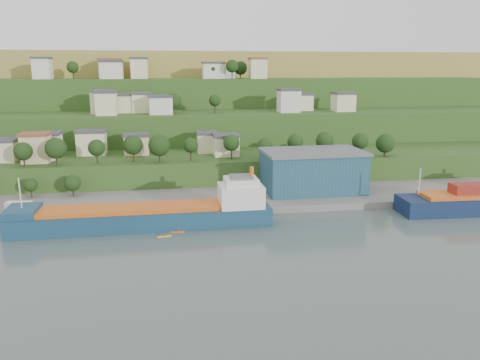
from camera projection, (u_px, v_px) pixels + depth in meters
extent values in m
plane|color=#44534C|center=(205.00, 236.00, 112.64)|extent=(500.00, 500.00, 0.00)
cube|color=slate|center=(263.00, 201.00, 142.53)|extent=(220.00, 26.00, 4.00)
cube|color=#284719|center=(193.00, 182.00, 166.49)|extent=(260.00, 32.00, 20.00)
cube|color=#284719|center=(189.00, 166.00, 195.34)|extent=(280.00, 32.00, 44.00)
cube|color=#284719|center=(186.00, 153.00, 224.18)|extent=(300.00, 32.00, 70.00)
cube|color=olive|center=(181.00, 133.00, 295.34)|extent=(360.00, 120.00, 96.00)
cube|color=beige|center=(2.00, 151.00, 152.17)|extent=(9.38, 8.76, 6.47)
cube|color=#3F3F44|center=(1.00, 140.00, 151.32)|extent=(9.98, 9.36, 0.90)
cube|color=beige|center=(36.00, 149.00, 149.99)|extent=(8.33, 7.21, 8.67)
cube|color=brown|center=(35.00, 134.00, 148.89)|extent=(8.93, 7.81, 0.90)
cube|color=beige|center=(46.00, 146.00, 158.81)|extent=(9.26, 8.55, 7.61)
cube|color=#3F3F44|center=(45.00, 134.00, 157.82)|extent=(9.86, 9.15, 0.90)
cube|color=beige|center=(45.00, 149.00, 155.73)|extent=(7.22, 8.22, 6.40)
cube|color=#3F3F44|center=(44.00, 139.00, 154.88)|extent=(7.82, 8.82, 0.90)
cube|color=beige|center=(92.00, 143.00, 163.64)|extent=(9.59, 7.11, 7.80)
cube|color=#3F3F44|center=(91.00, 131.00, 162.63)|extent=(10.19, 7.71, 0.90)
cube|color=beige|center=(137.00, 145.00, 164.80)|extent=(8.36, 7.91, 6.44)
cube|color=#3F3F44|center=(136.00, 135.00, 163.95)|extent=(8.96, 8.51, 0.90)
cube|color=beige|center=(207.00, 143.00, 168.28)|extent=(7.10, 7.79, 6.63)
cube|color=#3F3F44|center=(207.00, 133.00, 167.41)|extent=(7.70, 8.39, 0.90)
cube|color=beige|center=(226.00, 146.00, 162.04)|extent=(8.37, 8.22, 6.52)
cube|color=#3F3F44|center=(226.00, 136.00, 161.18)|extent=(8.97, 8.82, 0.90)
cube|color=beige|center=(102.00, 103.00, 185.11)|extent=(8.04, 7.42, 8.57)
cube|color=#3F3F44|center=(101.00, 91.00, 184.01)|extent=(8.64, 8.02, 0.90)
cube|color=beige|center=(106.00, 104.00, 179.48)|extent=(7.53, 8.01, 8.38)
cube|color=#3F3F44|center=(106.00, 92.00, 178.41)|extent=(8.13, 8.61, 0.90)
cube|color=beige|center=(126.00, 104.00, 190.56)|extent=(9.29, 8.94, 6.72)
cube|color=#3F3F44|center=(125.00, 95.00, 189.68)|extent=(9.89, 9.54, 0.90)
cube|color=beige|center=(142.00, 104.00, 189.97)|extent=(7.80, 7.50, 7.27)
cube|color=#3F3F44|center=(142.00, 93.00, 189.02)|extent=(8.40, 8.10, 0.90)
cube|color=silver|center=(161.00, 106.00, 182.94)|extent=(8.87, 7.30, 6.54)
cube|color=#3F3F44|center=(161.00, 96.00, 182.08)|extent=(9.47, 7.90, 0.90)
cube|color=silver|center=(289.00, 101.00, 191.67)|extent=(8.39, 7.70, 8.69)
cube|color=#3F3F44|center=(289.00, 90.00, 190.56)|extent=(8.99, 8.30, 0.90)
cube|color=beige|center=(302.00, 103.00, 201.07)|extent=(7.21, 8.89, 6.45)
cube|color=#3F3F44|center=(303.00, 94.00, 200.22)|extent=(7.81, 9.49, 0.90)
cube|color=beige|center=(343.00, 103.00, 196.50)|extent=(8.23, 8.23, 7.06)
cube|color=#3F3F44|center=(344.00, 93.00, 195.58)|extent=(8.83, 8.83, 0.90)
cube|color=silver|center=(42.00, 69.00, 204.78)|extent=(7.32, 7.27, 8.61)
cube|color=#3F3F44|center=(41.00, 58.00, 203.68)|extent=(7.92, 7.87, 0.90)
cube|color=beige|center=(110.00, 69.00, 215.86)|extent=(9.68, 8.51, 8.28)
cube|color=brown|center=(109.00, 59.00, 214.80)|extent=(10.28, 9.11, 0.90)
cube|color=silver|center=(112.00, 71.00, 208.85)|extent=(9.72, 7.21, 7.18)
cube|color=#3F3F44|center=(111.00, 61.00, 207.91)|extent=(10.32, 7.81, 0.90)
cube|color=beige|center=(139.00, 69.00, 214.66)|extent=(7.44, 8.76, 8.63)
cube|color=#3F3F44|center=(139.00, 58.00, 213.56)|extent=(8.04, 9.36, 0.90)
cube|color=silver|center=(213.00, 71.00, 216.39)|extent=(9.47, 8.25, 6.68)
cube|color=#3F3F44|center=(213.00, 63.00, 215.51)|extent=(10.07, 8.85, 0.90)
cube|color=silver|center=(226.00, 71.00, 221.53)|extent=(7.50, 8.53, 6.57)
cube|color=brown|center=(226.00, 63.00, 220.67)|extent=(8.10, 9.13, 0.90)
cube|color=beige|center=(258.00, 69.00, 215.03)|extent=(7.46, 7.67, 8.58)
cube|color=brown|center=(258.00, 58.00, 213.93)|extent=(8.06, 8.27, 0.90)
cylinder|color=#382619|center=(24.00, 161.00, 143.79)|extent=(0.50, 0.50, 3.22)
sphere|color=black|center=(23.00, 151.00, 143.06)|extent=(5.59, 5.59, 5.59)
cylinder|color=#382619|center=(57.00, 160.00, 145.15)|extent=(0.50, 0.50, 3.64)
sphere|color=black|center=(56.00, 148.00, 144.31)|extent=(6.55, 6.55, 6.55)
cylinder|color=#382619|center=(97.00, 158.00, 148.11)|extent=(0.50, 0.50, 3.64)
sphere|color=black|center=(97.00, 148.00, 147.35)|extent=(5.33, 5.33, 5.33)
cylinder|color=#382619|center=(134.00, 156.00, 151.27)|extent=(0.50, 0.50, 3.73)
sphere|color=black|center=(133.00, 145.00, 150.43)|extent=(6.34, 6.34, 6.34)
cylinder|color=#382619|center=(160.00, 157.00, 150.26)|extent=(0.50, 0.50, 3.61)
sphere|color=black|center=(159.00, 145.00, 149.41)|extent=(6.93, 6.93, 6.93)
cylinder|color=#382619|center=(191.00, 155.00, 152.25)|extent=(0.50, 0.50, 3.88)
sphere|color=black|center=(191.00, 145.00, 151.49)|extent=(4.92, 4.92, 4.92)
cylinder|color=#382619|center=(231.00, 153.00, 155.63)|extent=(0.50, 0.50, 3.96)
sphere|color=black|center=(231.00, 143.00, 154.83)|extent=(5.48, 5.48, 5.48)
cylinder|color=#382619|center=(265.00, 154.00, 156.39)|extent=(0.50, 0.50, 2.98)
sphere|color=black|center=(265.00, 146.00, 155.71)|extent=(5.20, 5.20, 5.20)
cylinder|color=#382619|center=(295.00, 152.00, 158.43)|extent=(0.50, 0.50, 3.88)
sphere|color=black|center=(295.00, 142.00, 157.64)|extent=(5.35, 5.35, 5.35)
cylinder|color=#382619|center=(324.00, 151.00, 159.08)|extent=(0.50, 0.50, 4.02)
sphere|color=black|center=(325.00, 141.00, 158.24)|extent=(6.01, 6.01, 6.01)
cylinder|color=#382619|center=(360.00, 151.00, 159.78)|extent=(0.50, 0.50, 3.88)
sphere|color=black|center=(360.00, 141.00, 158.97)|extent=(5.55, 5.55, 5.55)
cylinder|color=#382619|center=(385.00, 152.00, 160.54)|extent=(0.50, 0.50, 2.73)
sphere|color=black|center=(385.00, 143.00, 159.82)|extent=(6.42, 6.42, 6.42)
cylinder|color=#382619|center=(174.00, 110.00, 184.66)|extent=(0.50, 0.50, 3.38)
sphere|color=black|center=(174.00, 101.00, 183.87)|extent=(6.21, 6.21, 6.21)
cylinder|color=#382619|center=(140.00, 74.00, 220.01)|extent=(0.50, 0.50, 3.82)
sphere|color=black|center=(139.00, 67.00, 219.25)|extent=(5.06, 5.06, 5.06)
cylinder|color=#382619|center=(240.00, 75.00, 221.80)|extent=(0.50, 0.50, 3.07)
sphere|color=black|center=(240.00, 68.00, 221.04)|extent=(6.35, 6.35, 6.35)
cylinder|color=#382619|center=(215.00, 109.00, 187.18)|extent=(0.50, 0.50, 3.80)
sphere|color=black|center=(215.00, 100.00, 186.44)|extent=(4.74, 4.74, 4.74)
cylinder|color=#382619|center=(213.00, 76.00, 215.50)|extent=(0.50, 0.50, 2.71)
sphere|color=black|center=(213.00, 69.00, 214.81)|extent=(5.92, 5.92, 5.92)
cylinder|color=#382619|center=(232.00, 74.00, 211.56)|extent=(0.50, 0.50, 4.00)
sphere|color=black|center=(232.00, 66.00, 210.73)|extent=(5.74, 5.74, 5.74)
cylinder|color=#382619|center=(73.00, 75.00, 209.54)|extent=(0.50, 0.50, 3.68)
sphere|color=black|center=(73.00, 67.00, 208.78)|extent=(5.29, 5.29, 5.29)
cube|color=#14304E|center=(144.00, 222.00, 118.74)|extent=(65.12, 10.95, 6.50)
cube|color=#C8591A|center=(135.00, 208.00, 117.59)|extent=(48.38, 8.90, 1.11)
cube|color=#14304E|center=(22.00, 212.00, 113.51)|extent=(7.54, 10.30, 1.86)
cube|color=silver|center=(241.00, 195.00, 121.06)|extent=(11.25, 9.41, 5.57)
cube|color=silver|center=(241.00, 181.00, 120.20)|extent=(8.44, 7.52, 1.86)
cube|color=#595B5E|center=(241.00, 177.00, 119.93)|extent=(5.63, 5.63, 0.56)
cylinder|color=#C8591A|center=(252.00, 172.00, 120.08)|extent=(1.13, 1.13, 2.79)
cylinder|color=silver|center=(20.00, 193.00, 112.44)|extent=(0.34, 0.34, 7.43)
cube|color=silver|center=(35.00, 219.00, 114.39)|extent=(13.12, 10.64, 0.23)
cylinder|color=silver|center=(420.00, 181.00, 126.90)|extent=(0.34, 0.34, 7.08)
cube|color=maroon|center=(473.00, 188.00, 129.90)|extent=(12.32, 5.52, 2.63)
cube|color=#1C4755|center=(312.00, 172.00, 145.97)|extent=(30.45, 18.76, 12.00)
cube|color=#595B5E|center=(313.00, 152.00, 144.49)|extent=(31.47, 19.78, 0.80)
cube|color=white|center=(19.00, 207.00, 126.72)|extent=(6.86, 3.51, 3.07)
cube|color=silver|center=(44.00, 212.00, 126.78)|extent=(4.18, 2.43, 0.79)
cube|color=orange|center=(178.00, 232.00, 115.46)|extent=(3.52, 1.13, 0.26)
sphere|color=#3F3F44|center=(178.00, 230.00, 115.36)|extent=(0.61, 0.61, 0.61)
cube|color=yellow|center=(164.00, 236.00, 112.46)|extent=(3.39, 1.22, 0.25)
sphere|color=#3F3F44|center=(164.00, 234.00, 112.36)|extent=(0.58, 0.58, 0.58)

